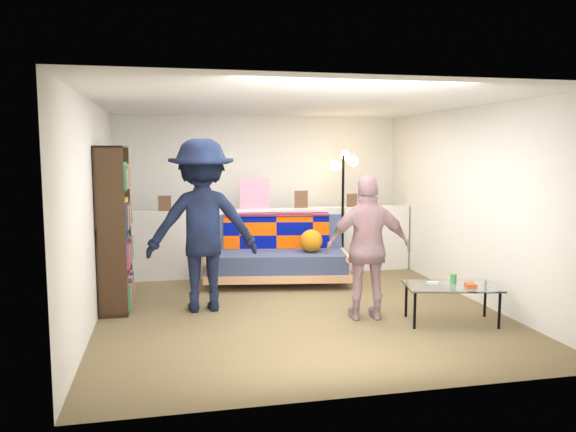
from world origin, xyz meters
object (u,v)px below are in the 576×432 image
at_px(bookshelf, 114,233).
at_px(person_right, 368,248).
at_px(futon_sofa, 278,255).
at_px(person_left, 202,225).
at_px(coffee_table, 452,288).
at_px(floor_lamp, 344,187).

relative_size(bookshelf, person_right, 1.20).
relative_size(futon_sofa, person_left, 1.05).
xyz_separation_m(futon_sofa, coffee_table, (1.48, -2.20, -0.01)).
height_order(coffee_table, person_left, person_left).
bearing_deg(bookshelf, floor_lamp, 20.62).
bearing_deg(coffee_table, futon_sofa, 124.01).
distance_m(floor_lamp, person_right, 2.38).
bearing_deg(bookshelf, person_right, -21.17).
bearing_deg(person_right, floor_lamp, -92.44).
bearing_deg(person_left, futon_sofa, -136.34).
distance_m(coffee_table, person_right, 0.99).
height_order(coffee_table, person_right, person_right).
distance_m(person_left, person_right, 1.92).
height_order(coffee_table, floor_lamp, floor_lamp).
relative_size(floor_lamp, person_right, 1.17).
xyz_separation_m(futon_sofa, floor_lamp, (1.09, 0.42, 0.92)).
bearing_deg(coffee_table, floor_lamp, 98.59).
relative_size(bookshelf, coffee_table, 1.78).
xyz_separation_m(floor_lamp, person_right, (-0.45, -2.28, -0.53)).
distance_m(bookshelf, coffee_table, 3.90).
xyz_separation_m(futon_sofa, person_left, (-1.12, -1.10, 0.60)).
height_order(person_left, person_right, person_left).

